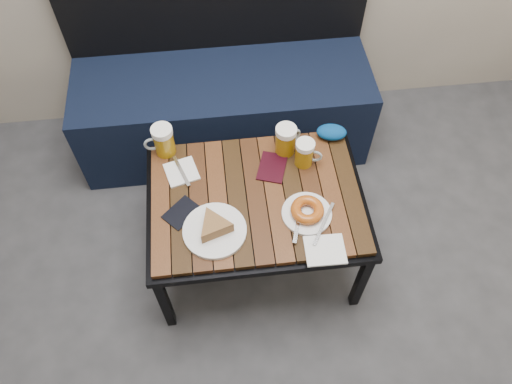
{
  "coord_description": "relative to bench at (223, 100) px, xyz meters",
  "views": [
    {
      "loc": [
        -0.16,
        -0.0,
        2.05
      ],
      "look_at": [
        -0.04,
        1.05,
        0.5
      ],
      "focal_mm": 35.0,
      "sensor_mm": 36.0,
      "label": 1
    }
  ],
  "objects": [
    {
      "name": "cafe_table",
      "position": [
        0.08,
        -0.72,
        0.16
      ],
      "size": [
        0.84,
        0.62,
        0.47
      ],
      "color": "black",
      "rests_on": "ground"
    },
    {
      "name": "napkin_left",
      "position": [
        -0.2,
        -0.57,
        0.2
      ],
      "size": [
        0.15,
        0.16,
        0.01
      ],
      "rotation": [
        0.0,
        0.0,
        0.26
      ],
      "color": "white",
      "rests_on": "cafe_table"
    },
    {
      "name": "bench",
      "position": [
        0.0,
        0.0,
        0.0
      ],
      "size": [
        1.4,
        0.5,
        0.95
      ],
      "color": "black",
      "rests_on": "ground"
    },
    {
      "name": "passport_burgundy",
      "position": [
        0.16,
        -0.59,
        0.2
      ],
      "size": [
        0.14,
        0.17,
        0.01
      ],
      "primitive_type": "cube",
      "rotation": [
        0.0,
        0.0,
        -0.33
      ],
      "color": "black",
      "rests_on": "cafe_table"
    },
    {
      "name": "knit_pouch",
      "position": [
        0.42,
        -0.46,
        0.23
      ],
      "size": [
        0.14,
        0.1,
        0.05
      ],
      "primitive_type": "ellipsoid",
      "rotation": [
        0.0,
        0.0,
        -0.19
      ],
      "color": "navy",
      "rests_on": "cafe_table"
    },
    {
      "name": "napkin_right",
      "position": [
        0.29,
        -0.98,
        0.2
      ],
      "size": [
        0.15,
        0.12,
        0.01
      ],
      "rotation": [
        0.0,
        0.0,
        -0.03
      ],
      "color": "white",
      "rests_on": "cafe_table"
    },
    {
      "name": "plate_pie",
      "position": [
        -0.09,
        -0.85,
        0.23
      ],
      "size": [
        0.23,
        0.23,
        0.07
      ],
      "color": "white",
      "rests_on": "cafe_table"
    },
    {
      "name": "plate_bagel",
      "position": [
        0.26,
        -0.82,
        0.22
      ],
      "size": [
        0.2,
        0.23,
        0.05
      ],
      "color": "white",
      "rests_on": "cafe_table"
    },
    {
      "name": "beer_mug_centre",
      "position": [
        0.22,
        -0.51,
        0.27
      ],
      "size": [
        0.13,
        0.11,
        0.13
      ],
      "rotation": [
        0.0,
        0.0,
        0.58
      ],
      "color": "#9E700C",
      "rests_on": "cafe_table"
    },
    {
      "name": "passport_navy",
      "position": [
        -0.2,
        -0.76,
        0.2
      ],
      "size": [
        0.16,
        0.15,
        0.01
      ],
      "primitive_type": "cube",
      "rotation": [
        0.0,
        0.0,
        -0.82
      ],
      "color": "black",
      "rests_on": "cafe_table"
    },
    {
      "name": "beer_mug_right",
      "position": [
        0.29,
        -0.58,
        0.26
      ],
      "size": [
        0.11,
        0.09,
        0.12
      ],
      "rotation": [
        0.0,
        0.0,
        -0.28
      ],
      "color": "#9E700C",
      "rests_on": "cafe_table"
    },
    {
      "name": "beer_mug_left",
      "position": [
        -0.26,
        -0.46,
        0.27
      ],
      "size": [
        0.12,
        0.09,
        0.14
      ],
      "rotation": [
        0.0,
        0.0,
        3.21
      ],
      "color": "#9E700C",
      "rests_on": "cafe_table"
    }
  ]
}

